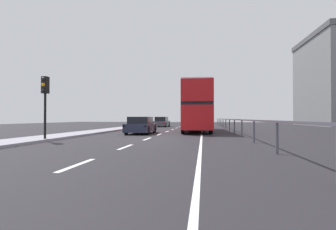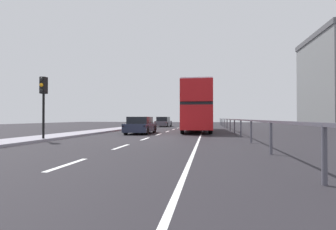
{
  "view_description": "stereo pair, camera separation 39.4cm",
  "coord_description": "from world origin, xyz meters",
  "px_view_note": "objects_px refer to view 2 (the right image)",
  "views": [
    {
      "loc": [
        3.3,
        -15.02,
        1.24
      ],
      "look_at": [
        0.26,
        5.77,
        1.51
      ],
      "focal_mm": 25.84,
      "sensor_mm": 36.0,
      "label": 1
    },
    {
      "loc": [
        3.69,
        -14.96,
        1.24
      ],
      "look_at": [
        0.26,
        5.77,
        1.51
      ],
      "focal_mm": 25.84,
      "sensor_mm": 36.0,
      "label": 2
    }
  ],
  "objects_px": {
    "traffic_signal_pole": "(43,92)",
    "sedan_car_ahead": "(164,122)",
    "double_decker_bus_red": "(196,107)",
    "hatchback_car_near": "(141,125)"
  },
  "relations": [
    {
      "from": "hatchback_car_near",
      "to": "traffic_signal_pole",
      "type": "relative_size",
      "value": 1.29
    },
    {
      "from": "hatchback_car_near",
      "to": "sedan_car_ahead",
      "type": "relative_size",
      "value": 0.95
    },
    {
      "from": "hatchback_car_near",
      "to": "traffic_signal_pole",
      "type": "height_order",
      "value": "traffic_signal_pole"
    },
    {
      "from": "double_decker_bus_red",
      "to": "traffic_signal_pole",
      "type": "distance_m",
      "value": 13.77
    },
    {
      "from": "traffic_signal_pole",
      "to": "sedan_car_ahead",
      "type": "relative_size",
      "value": 0.74
    },
    {
      "from": "traffic_signal_pole",
      "to": "sedan_car_ahead",
      "type": "height_order",
      "value": "traffic_signal_pole"
    },
    {
      "from": "double_decker_bus_red",
      "to": "hatchback_car_near",
      "type": "distance_m",
      "value": 6.35
    },
    {
      "from": "double_decker_bus_red",
      "to": "sedan_car_ahead",
      "type": "distance_m",
      "value": 12.35
    },
    {
      "from": "sedan_car_ahead",
      "to": "double_decker_bus_red",
      "type": "bearing_deg",
      "value": -64.25
    },
    {
      "from": "hatchback_car_near",
      "to": "sedan_car_ahead",
      "type": "distance_m",
      "value": 15.61
    }
  ]
}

